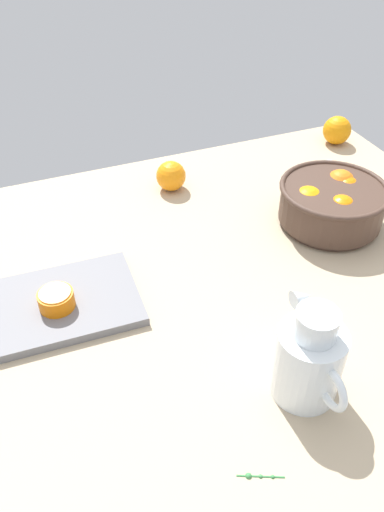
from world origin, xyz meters
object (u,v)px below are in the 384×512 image
at_px(loose_orange_2, 337,130).
at_px(spoon, 334,170).
at_px(cutting_board, 47,307).
at_px(orange_half_0, 56,299).
at_px(juice_pitcher, 308,363).
at_px(fruit_bowl, 332,203).
at_px(loose_orange_0, 171,176).

bearing_deg(loose_orange_2, spoon, -124.80).
height_order(cutting_board, orange_half_0, orange_half_0).
xyz_separation_m(loose_orange_2, spoon, (-0.09, -0.13, -0.03)).
bearing_deg(juice_pitcher, loose_orange_2, 52.80).
xyz_separation_m(fruit_bowl, spoon, (0.14, 0.19, -0.05)).
relative_size(cutting_board, loose_orange_0, 4.62).
bearing_deg(juice_pitcher, cutting_board, 136.79).
bearing_deg(loose_orange_2, cutting_board, -157.14).
distance_m(cutting_board, spoon, 0.82).
distance_m(cutting_board, loose_orange_2, 0.95).
distance_m(fruit_bowl, cutting_board, 0.64).
relative_size(fruit_bowl, orange_half_0, 3.65).
distance_m(orange_half_0, spoon, 0.80).
height_order(loose_orange_2, spoon, loose_orange_2).
height_order(fruit_bowl, cutting_board, fruit_bowl).
bearing_deg(loose_orange_0, cutting_board, -138.92).
height_order(juice_pitcher, spoon, juice_pitcher).
xyz_separation_m(orange_half_0, spoon, (0.76, 0.25, -0.03)).
bearing_deg(orange_half_0, fruit_bowl, 5.30).
bearing_deg(fruit_bowl, juice_pitcher, -128.23).
height_order(orange_half_0, loose_orange_0, loose_orange_0).
distance_m(juice_pitcher, orange_half_0, 0.45).
height_order(orange_half_0, loose_orange_2, loose_orange_2).
distance_m(fruit_bowl, spoon, 0.24).
bearing_deg(cutting_board, juice_pitcher, -43.21).
xyz_separation_m(cutting_board, loose_orange_2, (0.88, 0.37, 0.03)).
xyz_separation_m(juice_pitcher, loose_orange_2, (0.53, 0.70, -0.02)).
relative_size(cutting_board, spoon, 2.15).
height_order(juice_pitcher, orange_half_0, juice_pitcher).
height_order(loose_orange_0, spoon, loose_orange_0).
height_order(fruit_bowl, loose_orange_0, fruit_bowl).
distance_m(orange_half_0, loose_orange_2, 0.94).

